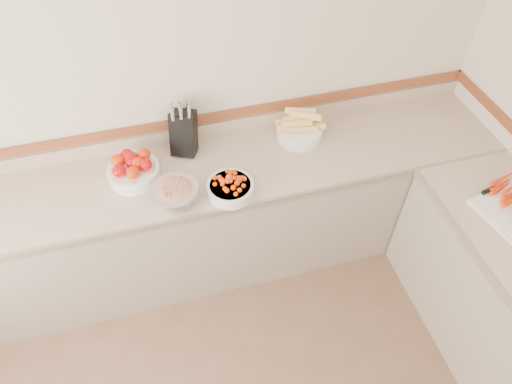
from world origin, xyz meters
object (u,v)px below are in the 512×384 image
object	(u,v)px
tomato_bowl	(133,169)
cherry_tomato_bowl	(230,187)
corn_bowl	(300,129)
knife_block	(183,132)
rhubarb_bowl	(176,194)

from	to	relation	value
tomato_bowl	cherry_tomato_bowl	bearing A→B (deg)	-27.90
cherry_tomato_bowl	corn_bowl	bearing A→B (deg)	32.99
tomato_bowl	corn_bowl	bearing A→B (deg)	4.02
knife_block	corn_bowl	size ratio (longest dim) A/B	1.13
corn_bowl	tomato_bowl	bearing A→B (deg)	-175.98
cherry_tomato_bowl	rhubarb_bowl	world-z (taller)	rhubarb_bowl
knife_block	corn_bowl	distance (m)	0.73
tomato_bowl	rhubarb_bowl	size ratio (longest dim) A/B	1.12
cherry_tomato_bowl	corn_bowl	distance (m)	0.64
knife_block	tomato_bowl	size ratio (longest dim) A/B	1.19
knife_block	corn_bowl	bearing A→B (deg)	-6.44
tomato_bowl	corn_bowl	size ratio (longest dim) A/B	0.95
knife_block	corn_bowl	world-z (taller)	knife_block
knife_block	cherry_tomato_bowl	bearing A→B (deg)	-66.50
knife_block	tomato_bowl	distance (m)	0.37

